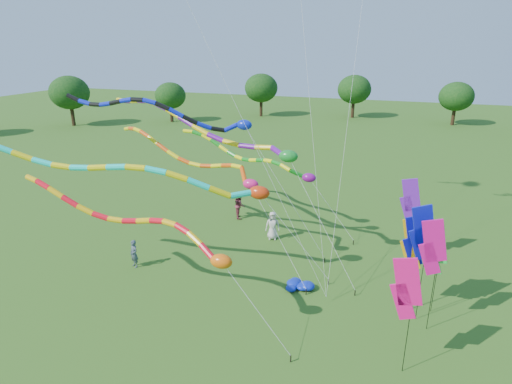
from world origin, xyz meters
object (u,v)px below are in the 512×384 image
(tube_kite_red, at_px, (146,227))
(blue_nylon_heap, at_px, (302,285))
(tube_kite_orange, at_px, (198,160))
(person_b, at_px, (134,254))
(person_a, at_px, (273,226))
(person_c, at_px, (240,205))

(tube_kite_red, bearing_deg, blue_nylon_heap, 43.13)
(tube_kite_orange, distance_m, person_b, 6.13)
(tube_kite_orange, height_order, person_a, tube_kite_orange)
(tube_kite_orange, xyz_separation_m, person_a, (3.42, 2.85, -4.59))
(blue_nylon_heap, bearing_deg, person_b, -174.92)
(blue_nylon_heap, bearing_deg, person_a, 121.38)
(person_c, bearing_deg, person_a, -154.03)
(blue_nylon_heap, height_order, person_c, person_c)
(person_c, bearing_deg, tube_kite_orange, 151.33)
(tube_kite_orange, height_order, person_b, tube_kite_orange)
(tube_kite_red, xyz_separation_m, blue_nylon_heap, (5.96, 3.98, -3.95))
(blue_nylon_heap, bearing_deg, person_c, 129.58)
(tube_kite_red, bearing_deg, tube_kite_orange, 104.00)
(person_b, relative_size, person_c, 0.84)
(tube_kite_orange, bearing_deg, tube_kite_red, -64.46)
(blue_nylon_heap, bearing_deg, tube_kite_orange, 161.81)
(person_b, bearing_deg, blue_nylon_heap, 31.37)
(person_a, bearing_deg, tube_kite_red, -122.73)
(tube_kite_red, distance_m, person_a, 9.96)
(tube_kite_red, xyz_separation_m, tube_kite_orange, (-0.49, 6.10, 1.32))
(tube_kite_red, xyz_separation_m, person_a, (2.93, 8.94, -3.27))
(person_b, xyz_separation_m, person_c, (2.91, 8.26, 0.15))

